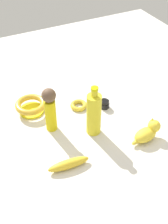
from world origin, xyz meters
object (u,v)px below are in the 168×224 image
(nail_polish_jar, at_px, (104,104))
(bottle_tall, at_px, (94,114))
(cat_figurine, at_px, (148,132))
(bangle, at_px, (79,105))
(banana, at_px, (69,164))
(person_figure_adult, at_px, (50,108))
(bowl, at_px, (31,106))

(nail_polish_jar, bearing_deg, bottle_tall, 44.73)
(cat_figurine, height_order, bottle_tall, bottle_tall)
(bangle, xyz_separation_m, nail_polish_jar, (-0.11, 0.06, 0.01))
(cat_figurine, distance_m, banana, 0.36)
(person_figure_adult, bearing_deg, bottle_tall, 147.71)
(bottle_tall, distance_m, person_figure_adult, 0.19)
(cat_figurine, bearing_deg, bangle, -61.71)
(bangle, height_order, bowl, bowl)
(cat_figurine, xyz_separation_m, bottle_tall, (0.19, -0.14, 0.07))
(cat_figurine, height_order, nail_polish_jar, cat_figurine)
(person_figure_adult, xyz_separation_m, nail_polish_jar, (-0.28, -0.02, -0.10))
(bottle_tall, xyz_separation_m, nail_polish_jar, (-0.12, -0.12, -0.08))
(cat_figurine, relative_size, bangle, 1.79)
(cat_figurine, bearing_deg, nail_polish_jar, -77.00)
(cat_figurine, distance_m, nail_polish_jar, 0.27)
(banana, distance_m, person_figure_adult, 0.25)
(cat_figurine, bearing_deg, bowl, -45.34)
(cat_figurine, relative_size, bottle_tall, 0.62)
(bangle, bearing_deg, bowl, -18.54)
(bottle_tall, xyz_separation_m, banana, (0.18, 0.13, -0.08))
(bottle_tall, distance_m, bowl, 0.33)
(banana, relative_size, bowl, 1.14)
(bowl, bearing_deg, bottle_tall, 128.64)
(cat_figurine, relative_size, person_figure_adult, 0.68)
(person_figure_adult, xyz_separation_m, bowl, (0.04, -0.15, -0.08))
(banana, bearing_deg, person_figure_adult, 89.00)
(banana, relative_size, person_figure_adult, 0.78)
(nail_polish_jar, bearing_deg, banana, 40.34)
(cat_figurine, distance_m, bottle_tall, 0.24)
(banana, height_order, bowl, bowl)
(cat_figurine, relative_size, nail_polish_jar, 3.12)
(cat_figurine, relative_size, banana, 0.88)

